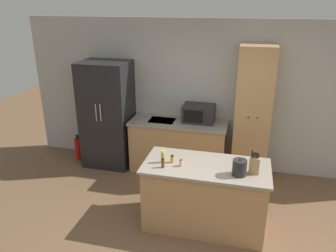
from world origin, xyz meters
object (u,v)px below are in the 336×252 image
(pantry_cabinet, at_px, (253,115))
(spice_bottle_amber_oil, at_px, (181,163))
(spice_bottle_green_herb, at_px, (172,159))
(refrigerator, at_px, (108,114))
(fire_extinguisher, at_px, (78,148))
(spice_bottle_tall_dark, at_px, (163,163))
(knife_block, at_px, (254,165))
(kettle, at_px, (239,168))
(spice_bottle_short_red, at_px, (163,157))
(microwave, at_px, (199,113))

(pantry_cabinet, bearing_deg, spice_bottle_amber_oil, -117.94)
(pantry_cabinet, height_order, spice_bottle_green_herb, pantry_cabinet)
(refrigerator, xyz_separation_m, fire_extinguisher, (-0.64, -0.03, -0.73))
(spice_bottle_tall_dark, bearing_deg, spice_bottle_amber_oil, 23.07)
(spice_bottle_tall_dark, bearing_deg, knife_block, 5.99)
(spice_bottle_tall_dark, bearing_deg, spice_bottle_green_herb, 62.87)
(kettle, bearing_deg, pantry_cabinet, 85.52)
(pantry_cabinet, height_order, spice_bottle_short_red, pantry_cabinet)
(knife_block, distance_m, kettle, 0.19)
(microwave, relative_size, knife_block, 1.75)
(fire_extinguisher, bearing_deg, knife_block, -24.56)
(spice_bottle_amber_oil, relative_size, fire_extinguisher, 0.19)
(microwave, relative_size, spice_bottle_short_red, 3.14)
(microwave, bearing_deg, spice_bottle_short_red, -97.47)
(microwave, height_order, spice_bottle_green_herb, microwave)
(kettle, bearing_deg, knife_block, 24.98)
(spice_bottle_short_red, xyz_separation_m, spice_bottle_amber_oil, (0.25, -0.04, -0.04))
(spice_bottle_green_herb, bearing_deg, pantry_cabinet, 57.40)
(refrigerator, bearing_deg, microwave, 4.61)
(spice_bottle_tall_dark, xyz_separation_m, fire_extinguisher, (-2.09, 1.57, -0.74))
(pantry_cabinet, distance_m, spice_bottle_green_herb, 1.83)
(refrigerator, bearing_deg, spice_bottle_tall_dark, -47.84)
(refrigerator, bearing_deg, knife_block, -30.23)
(spice_bottle_tall_dark, xyz_separation_m, spice_bottle_green_herb, (0.08, 0.16, -0.01))
(spice_bottle_tall_dark, bearing_deg, microwave, 84.25)
(spice_bottle_short_red, distance_m, fire_extinguisher, 2.62)
(spice_bottle_tall_dark, height_order, fire_extinguisher, spice_bottle_tall_dark)
(pantry_cabinet, bearing_deg, spice_bottle_short_red, -125.13)
(knife_block, relative_size, spice_bottle_amber_oil, 3.28)
(spice_bottle_green_herb, bearing_deg, refrigerator, 136.75)
(spice_bottle_amber_oil, bearing_deg, kettle, -4.26)
(kettle, bearing_deg, fire_extinguisher, 153.05)
(pantry_cabinet, xyz_separation_m, kettle, (-0.13, -1.66, -0.12))
(pantry_cabinet, relative_size, fire_extinguisher, 4.52)
(microwave, bearing_deg, knife_block, -60.20)
(fire_extinguisher, bearing_deg, spice_bottle_short_red, -35.04)
(pantry_cabinet, bearing_deg, spice_bottle_green_herb, -122.60)
(microwave, height_order, spice_bottle_short_red, microwave)
(knife_block, height_order, kettle, knife_block)
(spice_bottle_short_red, xyz_separation_m, kettle, (0.97, -0.10, 0.02))
(spice_bottle_short_red, xyz_separation_m, spice_bottle_green_herb, (0.12, 0.03, -0.03))
(spice_bottle_amber_oil, distance_m, kettle, 0.72)
(microwave, xyz_separation_m, spice_bottle_green_herb, (-0.09, -1.57, -0.11))
(microwave, distance_m, fire_extinguisher, 2.42)
(spice_bottle_green_herb, bearing_deg, kettle, -8.26)
(pantry_cabinet, distance_m, spice_bottle_short_red, 1.91)
(microwave, bearing_deg, spice_bottle_green_herb, -93.36)
(spice_bottle_amber_oil, bearing_deg, spice_bottle_tall_dark, -156.93)
(spice_bottle_short_red, bearing_deg, knife_block, -0.87)
(spice_bottle_short_red, bearing_deg, kettle, -5.66)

